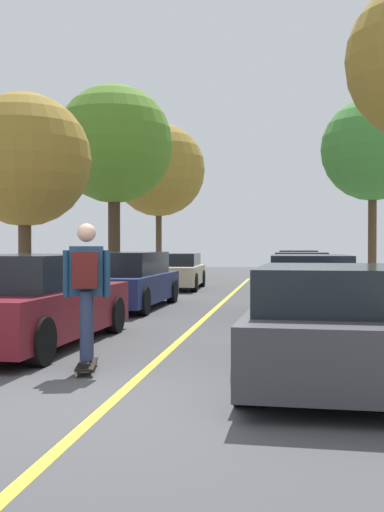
# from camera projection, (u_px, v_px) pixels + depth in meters

# --- Properties ---
(ground) EXTENTS (80.00, 80.00, 0.00)m
(ground) POSITION_uv_depth(u_px,v_px,m) (114.00, 400.00, 6.40)
(ground) COLOR #424244
(center_line) EXTENTS (0.12, 39.20, 0.01)m
(center_line) POSITION_uv_depth(u_px,v_px,m) (179.00, 341.00, 10.36)
(center_line) COLOR gold
(center_line) RESTS_ON ground
(parked_car_left_nearest) EXTENTS (2.07, 4.65, 1.42)m
(parked_car_left_nearest) POSITION_uv_depth(u_px,v_px,m) (30.00, 301.00, 9.90)
(parked_car_left_nearest) COLOR maroon
(parked_car_left_nearest) RESTS_ON ground
(parked_car_left_near) EXTENTS (1.97, 4.73, 1.40)m
(parked_car_left_near) POSITION_uv_depth(u_px,v_px,m) (126.00, 281.00, 15.84)
(parked_car_left_near) COLOR navy
(parked_car_left_near) RESTS_ON ground
(parked_car_left_far) EXTENTS (2.03, 4.21, 1.28)m
(parked_car_left_far) POSITION_uv_depth(u_px,v_px,m) (175.00, 271.00, 22.88)
(parked_car_left_far) COLOR #BCAD89
(parked_car_left_far) RESTS_ON ground
(parked_car_right_nearest) EXTENTS (2.03, 4.43, 1.33)m
(parked_car_right_nearest) POSITION_uv_depth(u_px,v_px,m) (330.00, 323.00, 7.41)
(parked_car_right_nearest) COLOR #38383D
(parked_car_right_nearest) RESTS_ON ground
(parked_car_right_near) EXTENTS (2.05, 4.47, 1.35)m
(parked_car_right_near) POSITION_uv_depth(u_px,v_px,m) (309.00, 286.00, 13.88)
(parked_car_right_near) COLOR navy
(parked_car_right_near) RESTS_ON ground
(parked_car_right_far) EXTENTS (2.03, 4.21, 1.34)m
(parked_car_right_far) POSITION_uv_depth(u_px,v_px,m) (302.00, 273.00, 20.72)
(parked_car_right_far) COLOR white
(parked_car_right_far) RESTS_ON ground
(parked_car_right_farthest) EXTENTS (1.84, 4.02, 1.36)m
(parked_car_right_farthest) POSITION_uv_depth(u_px,v_px,m) (298.00, 267.00, 26.28)
(parked_car_right_farthest) COLOR #B7B7BC
(parked_car_right_farthest) RESTS_ON ground
(street_tree_left_nearest) EXTENTS (3.17, 3.17, 5.05)m
(street_tree_left_nearest) POSITION_uv_depth(u_px,v_px,m) (24.00, 160.00, 15.12)
(street_tree_left_nearest) COLOR #4C3823
(street_tree_left_nearest) RESTS_ON sidewalk_left
(street_tree_left_near) EXTENTS (4.26, 4.26, 7.23)m
(street_tree_left_near) POSITION_uv_depth(u_px,v_px,m) (114.00, 145.00, 22.99)
(street_tree_left_near) COLOR #3D2D1E
(street_tree_left_near) RESTS_ON sidewalk_left
(street_tree_left_far) EXTENTS (4.54, 4.54, 7.40)m
(street_tree_left_far) POSITION_uv_depth(u_px,v_px,m) (159.00, 170.00, 31.08)
(street_tree_left_far) COLOR #4C3823
(street_tree_left_far) RESTS_ON sidewalk_left
(street_tree_right_near) EXTENTS (3.28, 3.28, 6.13)m
(street_tree_right_near) POSITION_uv_depth(u_px,v_px,m) (373.00, 150.00, 20.26)
(street_tree_right_near) COLOR #4C3823
(street_tree_right_near) RESTS_ON sidewalk_right
(skateboard) EXTENTS (0.40, 0.87, 0.10)m
(skateboard) POSITION_uv_depth(u_px,v_px,m) (87.00, 365.00, 7.85)
(skateboard) COLOR black
(skateboard) RESTS_ON ground
(skateboarder) EXTENTS (0.59, 0.70, 1.73)m
(skateboarder) POSITION_uv_depth(u_px,v_px,m) (86.00, 284.00, 7.80)
(skateboarder) COLOR black
(skateboarder) RESTS_ON skateboard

